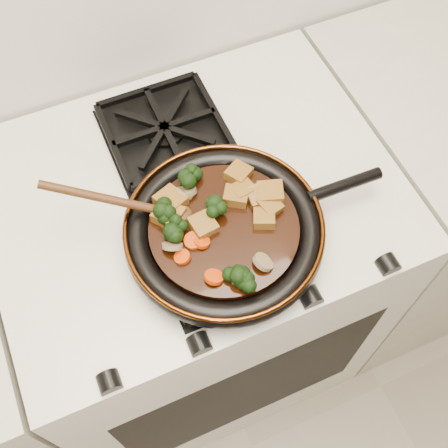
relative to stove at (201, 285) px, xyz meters
name	(u,v)px	position (x,y,z in m)	size (l,w,h in m)	color
stove	(201,285)	(0.00, 0.00, 0.00)	(0.76, 0.60, 0.90)	beige
burner_grate_front	(222,248)	(0.00, -0.14, 0.46)	(0.23, 0.23, 0.03)	black
burner_grate_back	(165,130)	(0.00, 0.14, 0.46)	(0.23, 0.23, 0.03)	black
skillet	(225,231)	(0.01, -0.13, 0.49)	(0.47, 0.34, 0.05)	black
braising_sauce	(224,230)	(0.01, -0.13, 0.50)	(0.25, 0.25, 0.02)	black
tofu_cube_0	(203,225)	(-0.02, -0.11, 0.52)	(0.04, 0.04, 0.02)	brown
tofu_cube_1	(236,197)	(0.05, -0.08, 0.52)	(0.04, 0.03, 0.02)	brown
tofu_cube_2	(171,201)	(-0.06, -0.05, 0.52)	(0.04, 0.05, 0.02)	brown
tofu_cube_3	(169,215)	(-0.07, -0.07, 0.52)	(0.04, 0.05, 0.02)	brown
tofu_cube_4	(270,206)	(0.09, -0.12, 0.52)	(0.04, 0.03, 0.02)	brown
tofu_cube_5	(264,219)	(0.08, -0.14, 0.52)	(0.04, 0.03, 0.02)	brown
tofu_cube_6	(258,196)	(0.09, -0.10, 0.52)	(0.04, 0.04, 0.02)	brown
tofu_cube_7	(270,194)	(0.11, -0.10, 0.52)	(0.04, 0.04, 0.02)	brown
tofu_cube_8	(238,174)	(0.07, -0.04, 0.52)	(0.04, 0.04, 0.02)	brown
tofu_cube_9	(243,191)	(0.07, -0.08, 0.52)	(0.04, 0.03, 0.02)	brown
broccoli_floret_0	(245,280)	(0.00, -0.23, 0.52)	(0.06, 0.06, 0.05)	black
broccoli_floret_1	(160,215)	(-0.08, -0.07, 0.52)	(0.06, 0.06, 0.06)	black
broccoli_floret_2	(193,177)	(0.00, -0.02, 0.52)	(0.06, 0.06, 0.06)	black
broccoli_floret_3	(214,212)	(0.00, -0.10, 0.52)	(0.06, 0.06, 0.06)	black
broccoli_floret_4	(235,280)	(-0.01, -0.23, 0.52)	(0.06, 0.06, 0.05)	black
broccoli_floret_5	(177,230)	(-0.07, -0.11, 0.52)	(0.06, 0.06, 0.05)	black
carrot_coin_0	(214,277)	(-0.04, -0.21, 0.51)	(0.03, 0.03, 0.01)	#BF3605
carrot_coin_1	(178,218)	(-0.06, -0.08, 0.51)	(0.03, 0.03, 0.01)	#BF3605
carrot_coin_2	(175,210)	(-0.05, -0.07, 0.51)	(0.03, 0.03, 0.01)	#BF3605
carrot_coin_3	(202,242)	(-0.04, -0.14, 0.51)	(0.03, 0.03, 0.01)	#BF3605
carrot_coin_4	(182,257)	(-0.08, -0.15, 0.51)	(0.03, 0.03, 0.01)	#BF3605
carrot_coin_5	(193,241)	(-0.05, -0.13, 0.51)	(0.03, 0.03, 0.01)	#BF3605
mushroom_slice_0	(263,262)	(0.04, -0.21, 0.52)	(0.04, 0.04, 0.01)	olive
mushroom_slice_1	(267,196)	(0.10, -0.10, 0.52)	(0.03, 0.03, 0.01)	olive
mushroom_slice_2	(172,246)	(-0.08, -0.13, 0.52)	(0.03, 0.03, 0.01)	olive
mushroom_slice_3	(184,193)	(-0.03, -0.04, 0.52)	(0.03, 0.03, 0.01)	olive
mushroom_slice_4	(187,191)	(-0.02, -0.04, 0.52)	(0.03, 0.03, 0.01)	olive
wooden_spoon	(140,206)	(-0.11, -0.05, 0.53)	(0.14, 0.09, 0.23)	#40220D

